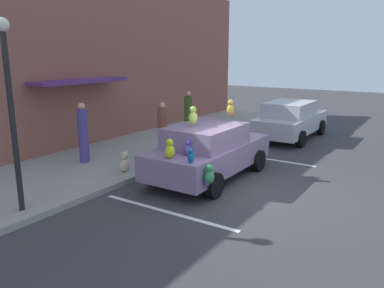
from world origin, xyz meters
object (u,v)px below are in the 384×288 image
at_px(pedestrian_near_shopfront, 163,129).
at_px(parked_sedan_behind, 290,120).
at_px(teddy_bear_on_sidewalk, 125,162).
at_px(pedestrian_by_lamp, 188,115).
at_px(pedestrian_walking_past, 83,134).
at_px(street_lamp_post, 10,98).
at_px(plush_covered_car, 209,151).

bearing_deg(pedestrian_near_shopfront, parked_sedan_behind, -27.47).
bearing_deg(teddy_bear_on_sidewalk, pedestrian_by_lamp, 13.43).
height_order(pedestrian_near_shopfront, pedestrian_walking_past, pedestrian_walking_past).
bearing_deg(pedestrian_walking_past, pedestrian_near_shopfront, -28.54).
xyz_separation_m(teddy_bear_on_sidewalk, pedestrian_by_lamp, (5.12, 1.22, 0.59)).
height_order(teddy_bear_on_sidewalk, pedestrian_walking_past, pedestrian_walking_past).
bearing_deg(pedestrian_by_lamp, pedestrian_near_shopfront, -164.55).
bearing_deg(street_lamp_post, pedestrian_near_shopfront, 5.20).
bearing_deg(pedestrian_near_shopfront, street_lamp_post, -174.80).
xyz_separation_m(plush_covered_car, street_lamp_post, (-4.50, 2.03, 1.79)).
height_order(plush_covered_car, teddy_bear_on_sidewalk, plush_covered_car).
bearing_deg(pedestrian_walking_past, parked_sedan_behind, -27.80).
distance_m(parked_sedan_behind, pedestrian_near_shopfront, 5.85).
relative_size(plush_covered_car, teddy_bear_on_sidewalk, 7.35).
distance_m(plush_covered_car, street_lamp_post, 5.25).
bearing_deg(parked_sedan_behind, teddy_bear_on_sidewalk, 163.71).
height_order(parked_sedan_behind, teddy_bear_on_sidewalk, parked_sedan_behind).
distance_m(parked_sedan_behind, pedestrian_by_lamp, 4.25).
xyz_separation_m(plush_covered_car, pedestrian_near_shopfront, (1.20, 2.55, 0.14)).
relative_size(street_lamp_post, pedestrian_by_lamp, 2.18).
height_order(plush_covered_car, pedestrian_near_shopfront, plush_covered_car).
distance_m(parked_sedan_behind, teddy_bear_on_sidewalk, 7.93).
xyz_separation_m(parked_sedan_behind, pedestrian_walking_past, (-7.54, 3.98, 0.24)).
relative_size(street_lamp_post, pedestrian_near_shopfront, 2.33).
xyz_separation_m(street_lamp_post, pedestrian_walking_past, (3.35, 1.80, -1.56)).
bearing_deg(pedestrian_by_lamp, street_lamp_post, -171.44).
relative_size(plush_covered_car, pedestrian_by_lamp, 2.34).
relative_size(parked_sedan_behind, teddy_bear_on_sidewalk, 7.73).
distance_m(street_lamp_post, pedestrian_by_lamp, 8.64).
relative_size(plush_covered_car, pedestrian_near_shopfront, 2.49).
bearing_deg(teddy_bear_on_sidewalk, pedestrian_near_shopfront, 11.13).
height_order(parked_sedan_behind, pedestrian_walking_past, pedestrian_walking_past).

